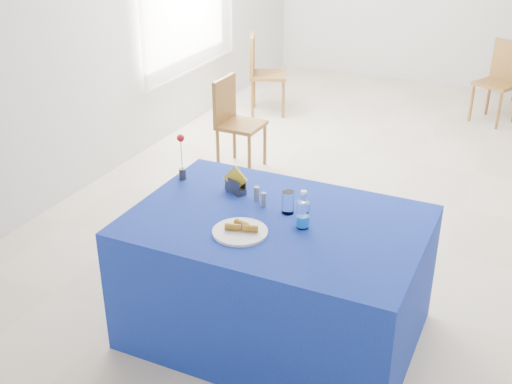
% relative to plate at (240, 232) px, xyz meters
% --- Properties ---
extents(floor, '(7.00, 7.00, 0.00)m').
position_rel_plate_xyz_m(floor, '(0.32, 2.30, -0.77)').
color(floor, beige).
rests_on(floor, ground).
extents(plate, '(0.29, 0.29, 0.01)m').
position_rel_plate_xyz_m(plate, '(0.00, 0.00, 0.00)').
color(plate, silver).
rests_on(plate, blue_table).
extents(drinking_glass, '(0.07, 0.07, 0.13)m').
position_rel_plate_xyz_m(drinking_glass, '(0.14, 0.31, 0.06)').
color(drinking_glass, white).
rests_on(drinking_glass, blue_table).
extents(salt_shaker, '(0.03, 0.03, 0.08)m').
position_rel_plate_xyz_m(salt_shaker, '(-0.08, 0.38, 0.04)').
color(salt_shaker, slate).
rests_on(salt_shaker, blue_table).
extents(pepper_shaker, '(0.03, 0.03, 0.08)m').
position_rel_plate_xyz_m(pepper_shaker, '(-0.01, 0.33, 0.04)').
color(pepper_shaker, slate).
rests_on(pepper_shaker, blue_table).
extents(blue_table, '(1.60, 1.10, 0.76)m').
position_rel_plate_xyz_m(blue_table, '(0.11, 0.22, -0.39)').
color(blue_table, navy).
rests_on(blue_table, floor).
extents(water_bottle, '(0.07, 0.07, 0.21)m').
position_rel_plate_xyz_m(water_bottle, '(0.27, 0.20, 0.06)').
color(water_bottle, white).
rests_on(water_bottle, blue_table).
extents(napkin_holder, '(0.16, 0.11, 0.17)m').
position_rel_plate_xyz_m(napkin_holder, '(-0.24, 0.42, 0.04)').
color(napkin_holder, '#36363B').
rests_on(napkin_holder, blue_table).
extents(rose_vase, '(0.05, 0.05, 0.30)m').
position_rel_plate_xyz_m(rose_vase, '(-0.62, 0.45, 0.13)').
color(rose_vase, '#232428').
rests_on(rose_vase, blue_table).
extents(chair_bg_left, '(0.52, 0.52, 0.87)m').
position_rel_plate_xyz_m(chair_bg_left, '(0.86, 4.64, -0.27)').
color(chair_bg_left, brown).
rests_on(chair_bg_left, floor).
extents(chair_win_a, '(0.38, 0.38, 0.84)m').
position_rel_plate_xyz_m(chair_win_a, '(-1.20, 2.30, -0.28)').
color(chair_win_a, brown).
rests_on(chair_win_a, floor).
extents(chair_win_b, '(0.52, 0.52, 0.89)m').
position_rel_plate_xyz_m(chair_win_b, '(-1.60, 3.77, -0.25)').
color(chair_win_b, brown).
rests_on(chair_win_b, floor).
extents(banana_pieces, '(0.18, 0.10, 0.04)m').
position_rel_plate_xyz_m(banana_pieces, '(0.00, 0.01, 0.03)').
color(banana_pieces, gold).
rests_on(banana_pieces, plate).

